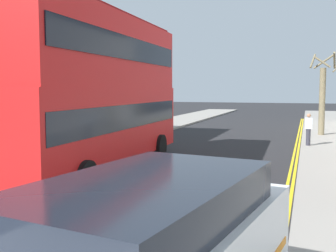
{
  "coord_description": "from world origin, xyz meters",
  "views": [
    {
      "loc": [
        4.76,
        -1.62,
        3.0
      ],
      "look_at": [
        0.5,
        11.0,
        1.8
      ],
      "focal_mm": 44.2,
      "sensor_mm": 36.0,
      "label": 1
    }
  ],
  "objects": [
    {
      "name": "double_decker_bus_away",
      "position": [
        -2.37,
        11.62,
        3.03
      ],
      "size": [
        3.03,
        10.87,
        5.64
      ],
      "color": "red",
      "rests_on": "ground"
    },
    {
      "name": "pedestrian_far",
      "position": [
        4.85,
        20.33,
        0.99
      ],
      "size": [
        0.34,
        0.22,
        1.62
      ],
      "color": "#2D2D38",
      "rests_on": "sidewalk_right"
    },
    {
      "name": "keep_left_bollard",
      "position": [
        0.0,
        4.28,
        0.61
      ],
      "size": [
        0.36,
        0.28,
        1.11
      ],
      "color": "silver",
      "rests_on": "traffic_island"
    },
    {
      "name": "kerb_line_inner",
      "position": [
        4.24,
        14.0,
        0.0
      ],
      "size": [
        0.1,
        56.0,
        0.01
      ],
      "primitive_type": "cube",
      "color": "yellow",
      "rests_on": "ground"
    },
    {
      "name": "kerb_line_outer",
      "position": [
        4.4,
        14.0,
        0.0
      ],
      "size": [
        0.1,
        56.0,
        0.01
      ],
      "primitive_type": "cube",
      "color": "yellow",
      "rests_on": "ground"
    },
    {
      "name": "sidewalk_left",
      "position": [
        -6.5,
        16.0,
        0.07
      ],
      "size": [
        4.0,
        80.0,
        0.14
      ],
      "primitive_type": "cube",
      "color": "gray",
      "rests_on": "ground"
    },
    {
      "name": "street_tree_mid",
      "position": [
        5.62,
        25.77,
        2.52
      ],
      "size": [
        1.55,
        1.49,
        5.08
      ],
      "color": "#6B6047",
      "rests_on": "sidewalk_right"
    }
  ]
}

